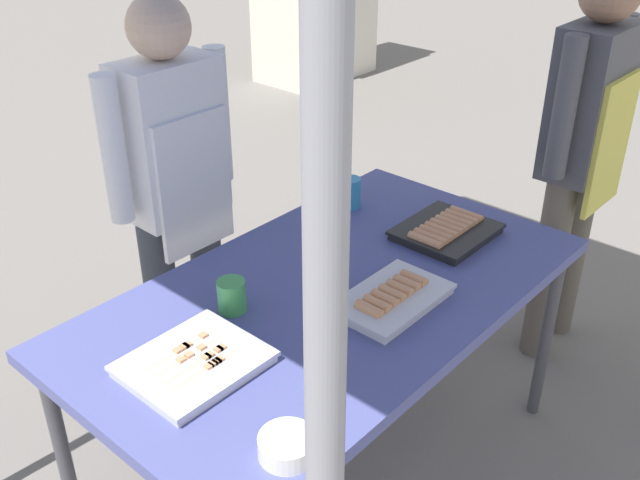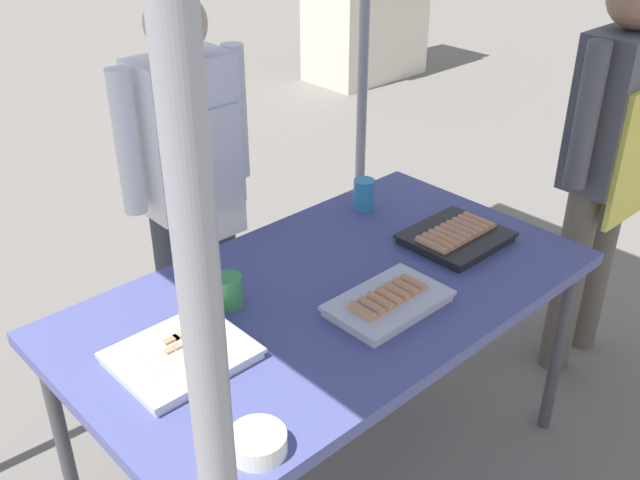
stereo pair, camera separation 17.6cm
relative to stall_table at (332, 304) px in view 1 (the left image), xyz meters
name	(u,v)px [view 1 (the left image)]	position (x,y,z in m)	size (l,w,h in m)	color
ground_plane	(331,468)	(0.00, 0.00, -0.70)	(18.00, 18.00, 0.00)	#66605B
stall_table	(332,304)	(0.00, 0.00, 0.00)	(1.60, 0.90, 0.75)	#4C518C
tray_grilled_sausages	(446,231)	(0.50, -0.07, 0.07)	(0.32, 0.28, 0.05)	black
tray_meat_skewers	(195,363)	(-0.51, 0.02, 0.07)	(0.34, 0.29, 0.04)	silver
tray_pork_links	(392,298)	(0.05, -0.18, 0.07)	(0.35, 0.22, 0.05)	silver
condiment_bowl	(287,446)	(-0.57, -0.36, 0.08)	(0.13, 0.13, 0.05)	silver
drink_cup_near_edge	(232,296)	(-0.27, 0.14, 0.10)	(0.08, 0.08, 0.10)	#3F994C
drink_cup_by_wok	(350,193)	(0.46, 0.31, 0.11)	(0.08, 0.08, 0.11)	#338CBF
vendor_woman	(175,179)	(0.00, 0.72, 0.20)	(0.52, 0.22, 1.52)	#333842
customer_nearby	(584,139)	(1.20, -0.22, 0.24)	(0.52, 0.23, 1.58)	#595147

